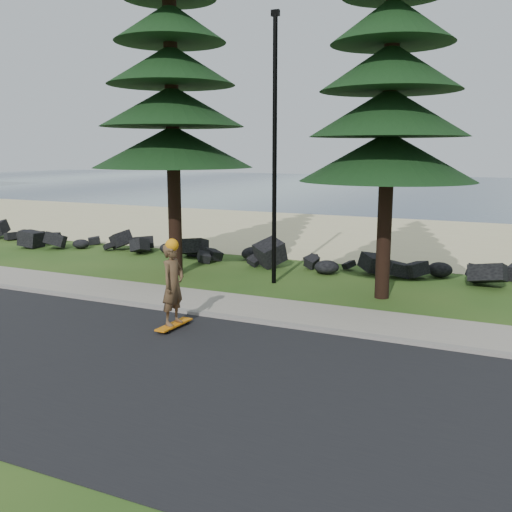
# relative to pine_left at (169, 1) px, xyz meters

# --- Properties ---
(ground) EXTENTS (160.00, 160.00, 0.00)m
(ground) POSITION_rel_pine_left_xyz_m (3.50, -3.00, -8.69)
(ground) COLOR #264D18
(ground) RESTS_ON ground
(road) EXTENTS (160.00, 7.00, 0.02)m
(road) POSITION_rel_pine_left_xyz_m (3.50, -7.50, -8.68)
(road) COLOR black
(road) RESTS_ON ground
(kerb) EXTENTS (160.00, 0.20, 0.10)m
(kerb) POSITION_rel_pine_left_xyz_m (3.50, -3.90, -8.64)
(kerb) COLOR gray
(kerb) RESTS_ON ground
(sidewalk) EXTENTS (160.00, 2.00, 0.08)m
(sidewalk) POSITION_rel_pine_left_xyz_m (3.50, -2.80, -8.65)
(sidewalk) COLOR gray
(sidewalk) RESTS_ON ground
(beach_sand) EXTENTS (160.00, 15.00, 0.01)m
(beach_sand) POSITION_rel_pine_left_xyz_m (3.50, 11.50, -8.68)
(beach_sand) COLOR beige
(beach_sand) RESTS_ON ground
(ocean) EXTENTS (160.00, 58.00, 0.01)m
(ocean) POSITION_rel_pine_left_xyz_m (3.50, 48.00, -8.69)
(ocean) COLOR #30445C
(ocean) RESTS_ON ground
(seawall_boulders) EXTENTS (60.00, 2.40, 1.10)m
(seawall_boulders) POSITION_rel_pine_left_xyz_m (3.50, 2.60, -8.69)
(seawall_boulders) COLOR black
(seawall_boulders) RESTS_ON ground
(pine_left) EXTENTS (5.20, 5.20, 13.78)m
(pine_left) POSITION_rel_pine_left_xyz_m (0.00, 0.00, 0.00)
(pine_left) COLOR black
(pine_left) RESTS_ON ground
(lamp_post) EXTENTS (0.25, 0.14, 8.14)m
(lamp_post) POSITION_rel_pine_left_xyz_m (3.50, 0.20, -4.56)
(lamp_post) COLOR black
(lamp_post) RESTS_ON ground
(skateboarder) EXTENTS (0.49, 1.16, 2.13)m
(skateboarder) POSITION_rel_pine_left_xyz_m (3.22, -5.12, -7.62)
(skateboarder) COLOR orange
(skateboarder) RESTS_ON ground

